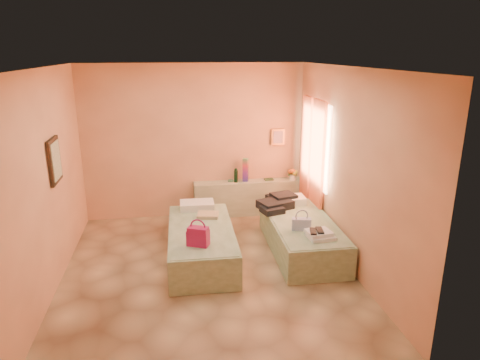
# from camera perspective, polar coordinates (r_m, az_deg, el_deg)

# --- Properties ---
(ground) EXTENTS (4.50, 4.50, 0.00)m
(ground) POSITION_cam_1_polar(r_m,az_deg,el_deg) (6.22, -4.30, -12.00)
(ground) COLOR tan
(ground) RESTS_ON ground
(room_walls) EXTENTS (4.02, 4.51, 2.81)m
(room_walls) POSITION_cam_1_polar(r_m,az_deg,el_deg) (6.15, -3.25, 5.49)
(room_walls) COLOR #EAAD7D
(room_walls) RESTS_ON ground
(headboard_ledge) EXTENTS (2.05, 0.30, 0.65)m
(headboard_ledge) POSITION_cam_1_polar(r_m,az_deg,el_deg) (8.12, 1.13, -2.35)
(headboard_ledge) COLOR #ABB997
(headboard_ledge) RESTS_ON ground
(bed_left) EXTENTS (0.95, 2.02, 0.50)m
(bed_left) POSITION_cam_1_polar(r_m,az_deg,el_deg) (6.46, -5.18, -8.39)
(bed_left) COLOR #A5C09B
(bed_left) RESTS_ON ground
(bed_right) EXTENTS (0.95, 2.02, 0.50)m
(bed_right) POSITION_cam_1_polar(r_m,az_deg,el_deg) (6.74, 8.22, -7.38)
(bed_right) COLOR #A5C09B
(bed_right) RESTS_ON ground
(water_bottle) EXTENTS (0.09, 0.09, 0.25)m
(water_bottle) POSITION_cam_1_polar(r_m,az_deg,el_deg) (7.91, -0.55, 0.58)
(water_bottle) COLOR #12331E
(water_bottle) RESTS_ON headboard_ledge
(rainbow_box) EXTENTS (0.13, 0.13, 0.44)m
(rainbow_box) POSITION_cam_1_polar(r_m,az_deg,el_deg) (7.95, 0.74, 1.35)
(rainbow_box) COLOR #A41450
(rainbow_box) RESTS_ON headboard_ledge
(small_dish) EXTENTS (0.14, 0.14, 0.03)m
(small_dish) POSITION_cam_1_polar(r_m,az_deg,el_deg) (8.00, -1.24, -0.10)
(small_dish) COLOR #4D8E69
(small_dish) RESTS_ON headboard_ledge
(green_book) EXTENTS (0.17, 0.13, 0.03)m
(green_book) POSITION_cam_1_polar(r_m,az_deg,el_deg) (8.10, 3.85, 0.09)
(green_book) COLOR #284A2A
(green_book) RESTS_ON headboard_ledge
(flower_vase) EXTENTS (0.22, 0.22, 0.26)m
(flower_vase) POSITION_cam_1_polar(r_m,az_deg,el_deg) (8.11, 7.04, 0.88)
(flower_vase) COLOR white
(flower_vase) RESTS_ON headboard_ledge
(magenta_handbag) EXTENTS (0.32, 0.26, 0.27)m
(magenta_handbag) POSITION_cam_1_polar(r_m,az_deg,el_deg) (5.77, -5.61, -7.44)
(magenta_handbag) COLOR #A41450
(magenta_handbag) RESTS_ON bed_left
(khaki_garment) EXTENTS (0.37, 0.32, 0.06)m
(khaki_garment) POSITION_cam_1_polar(r_m,az_deg,el_deg) (6.74, -4.31, -4.69)
(khaki_garment) COLOR tan
(khaki_garment) RESTS_ON bed_left
(clothes_pile) EXTENTS (0.72, 0.72, 0.17)m
(clothes_pile) POSITION_cam_1_polar(r_m,az_deg,el_deg) (7.09, 5.09, -3.08)
(clothes_pile) COLOR black
(clothes_pile) RESTS_ON bed_right
(blue_handbag) EXTENTS (0.29, 0.17, 0.18)m
(blue_handbag) POSITION_cam_1_polar(r_m,az_deg,el_deg) (6.29, 8.19, -5.84)
(blue_handbag) COLOR #4460A4
(blue_handbag) RESTS_ON bed_right
(towel_stack) EXTENTS (0.37, 0.33, 0.10)m
(towel_stack) POSITION_cam_1_polar(r_m,az_deg,el_deg) (6.08, 10.69, -7.18)
(towel_stack) COLOR white
(towel_stack) RESTS_ON bed_right
(sandal_pair) EXTENTS (0.22, 0.26, 0.02)m
(sandal_pair) POSITION_cam_1_polar(r_m,az_deg,el_deg) (6.04, 10.20, -6.71)
(sandal_pair) COLOR black
(sandal_pair) RESTS_ON towel_stack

